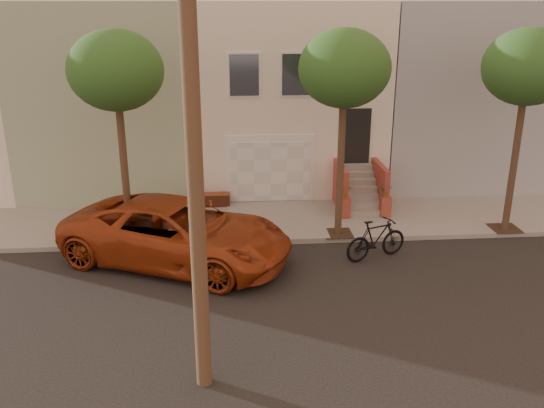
{
  "coord_description": "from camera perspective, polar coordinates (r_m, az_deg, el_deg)",
  "views": [
    {
      "loc": [
        -2.42,
        -12.86,
        7.12
      ],
      "look_at": [
        -1.17,
        3.0,
        1.52
      ],
      "focal_mm": 38.06,
      "sensor_mm": 36.0,
      "label": 1
    }
  ],
  "objects": [
    {
      "name": "tree_mid",
      "position": [
        17.21,
        7.18,
        13.03
      ],
      "size": [
        2.7,
        2.57,
        6.3
      ],
      "color": "#2D2116",
      "rests_on": "sidewalk"
    },
    {
      "name": "house_row",
      "position": [
        24.42,
        1.27,
        11.2
      ],
      "size": [
        33.1,
        11.7,
        7.0
      ],
      "color": "beige",
      "rests_on": "sidewalk"
    },
    {
      "name": "tree_left",
      "position": [
        17.15,
        -15.19,
        12.5
      ],
      "size": [
        2.7,
        2.57,
        6.3
      ],
      "color": "#2D2116",
      "rests_on": "sidewalk"
    },
    {
      "name": "pickup_truck",
      "position": [
        16.62,
        -9.37,
        -2.81
      ],
      "size": [
        7.24,
        5.44,
        1.83
      ],
      "primitive_type": "imported",
      "rotation": [
        0.0,
        0.0,
        1.15
      ],
      "color": "#933313",
      "rests_on": "ground"
    },
    {
      "name": "sidewalk",
      "position": [
        19.68,
        2.87,
        -1.62
      ],
      "size": [
        40.0,
        3.7,
        0.15
      ],
      "primitive_type": "cube",
      "color": "gray",
      "rests_on": "ground"
    },
    {
      "name": "tree_right",
      "position": [
        19.08,
        23.98,
        12.17
      ],
      "size": [
        2.7,
        2.57,
        6.3
      ],
      "color": "#2D2116",
      "rests_on": "sidewalk"
    },
    {
      "name": "ground",
      "position": [
        14.9,
        5.48,
        -9.26
      ],
      "size": [
        90.0,
        90.0,
        0.0
      ],
      "primitive_type": "plane",
      "color": "black",
      "rests_on": "ground"
    },
    {
      "name": "motorcycle",
      "position": [
        17.02,
        10.27,
        -3.44
      ],
      "size": [
        2.1,
        1.27,
        1.22
      ],
      "primitive_type": "imported",
      "rotation": [
        0.0,
        0.0,
        1.94
      ],
      "color": "black",
      "rests_on": "ground"
    }
  ]
}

